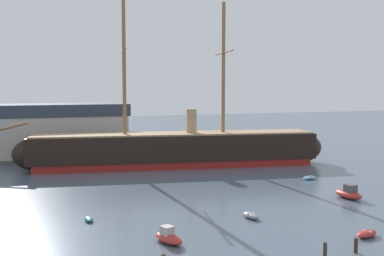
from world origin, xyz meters
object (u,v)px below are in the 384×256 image
(dinghy_mid_left, at_px, (89,219))
(dinghy_far_right, at_px, (304,158))
(dinghy_near_centre, at_px, (251,215))
(dockside_warehouse_left, at_px, (10,133))
(dinghy_alongside_stern, at_px, (309,178))
(tall_ship, at_px, (175,149))
(dinghy_foreground_right, at_px, (367,234))
(motorboat_mid_right, at_px, (349,193))
(motorboat_foreground_left, at_px, (168,237))
(mooring_piling_right_pair, at_px, (356,245))

(dinghy_mid_left, xyz_separation_m, dinghy_far_right, (46.61, 29.38, 0.04))
(dinghy_near_centre, relative_size, dockside_warehouse_left, 0.06)
(dinghy_far_right, bearing_deg, dinghy_mid_left, -147.77)
(dinghy_alongside_stern, bearing_deg, tall_ship, 129.31)
(dinghy_foreground_right, distance_m, motorboat_mid_right, 16.22)
(dinghy_foreground_right, height_order, motorboat_mid_right, motorboat_mid_right)
(dinghy_near_centre, height_order, dinghy_alongside_stern, dinghy_near_centre)
(tall_ship, bearing_deg, motorboat_foreground_left, -109.62)
(dinghy_foreground_right, relative_size, dinghy_near_centre, 1.09)
(tall_ship, height_order, dinghy_alongside_stern, tall_ship)
(dinghy_mid_left, distance_m, dinghy_alongside_stern, 37.05)
(dinghy_mid_left, bearing_deg, dinghy_alongside_stern, 17.58)
(dinghy_near_centre, xyz_separation_m, dinghy_alongside_stern, (18.66, 16.32, -0.03))
(dinghy_near_centre, bearing_deg, mooring_piling_right_pair, -75.52)
(dinghy_foreground_right, bearing_deg, dinghy_alongside_stern, 66.28)
(dinghy_mid_left, bearing_deg, dinghy_far_right, 32.23)
(dinghy_near_centre, height_order, mooring_piling_right_pair, mooring_piling_right_pair)
(dinghy_far_right, bearing_deg, dockside_warehouse_left, 161.22)
(dinghy_mid_left, relative_size, dinghy_far_right, 0.82)
(dinghy_near_centre, height_order, dockside_warehouse_left, dockside_warehouse_left)
(tall_ship, xyz_separation_m, motorboat_foreground_left, (-14.19, -39.80, -2.60))
(dinghy_near_centre, bearing_deg, dockside_warehouse_left, 114.60)
(dinghy_alongside_stern, distance_m, dinghy_far_right, 21.41)
(tall_ship, height_order, dockside_warehouse_left, tall_ship)
(motorboat_foreground_left, xyz_separation_m, dinghy_far_right, (40.89, 39.16, -0.27))
(dinghy_mid_left, height_order, dinghy_alongside_stern, dinghy_alongside_stern)
(dinghy_foreground_right, distance_m, mooring_piling_right_pair, 5.03)
(tall_ship, bearing_deg, dockside_warehouse_left, 147.08)
(mooring_piling_right_pair, bearing_deg, dinghy_foreground_right, 39.09)
(motorboat_mid_right, bearing_deg, dinghy_mid_left, 177.80)
(dinghy_mid_left, height_order, dockside_warehouse_left, dockside_warehouse_left)
(dinghy_near_centre, bearing_deg, motorboat_mid_right, 13.55)
(tall_ship, bearing_deg, mooring_piling_right_pair, -89.90)
(dinghy_alongside_stern, height_order, mooring_piling_right_pair, mooring_piling_right_pair)
(motorboat_mid_right, height_order, dockside_warehouse_left, dockside_warehouse_left)
(motorboat_foreground_left, bearing_deg, dockside_warehouse_left, 103.00)
(motorboat_foreground_left, bearing_deg, tall_ship, 70.38)
(motorboat_foreground_left, height_order, dinghy_mid_left, motorboat_foreground_left)
(tall_ship, relative_size, dinghy_alongside_stern, 23.85)
(motorboat_mid_right, bearing_deg, dinghy_near_centre, -166.45)
(dinghy_mid_left, bearing_deg, motorboat_mid_right, -2.20)
(motorboat_mid_right, relative_size, mooring_piling_right_pair, 3.52)
(dockside_warehouse_left, bearing_deg, motorboat_foreground_left, -77.00)
(motorboat_mid_right, bearing_deg, dockside_warehouse_left, 129.40)
(tall_ship, distance_m, dinghy_alongside_stern, 24.50)
(motorboat_foreground_left, bearing_deg, motorboat_mid_right, 17.52)
(motorboat_mid_right, distance_m, dockside_warehouse_left, 63.68)
(dinghy_mid_left, bearing_deg, motorboat_foreground_left, -59.70)
(dinghy_foreground_right, height_order, dinghy_far_right, dinghy_foreground_right)
(motorboat_foreground_left, bearing_deg, dinghy_mid_left, 120.30)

